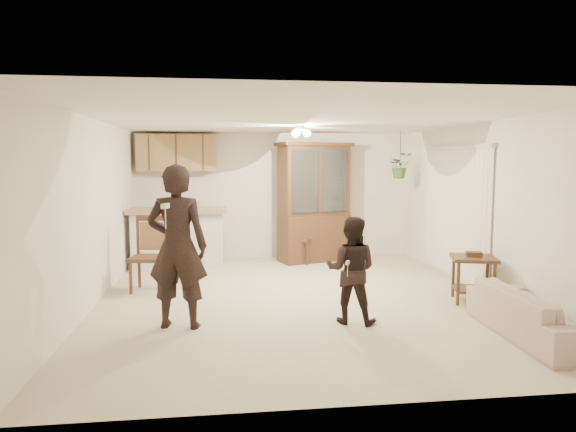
{
  "coord_description": "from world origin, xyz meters",
  "views": [
    {
      "loc": [
        -1.03,
        -7.01,
        1.91
      ],
      "look_at": [
        -0.09,
        0.4,
        1.13
      ],
      "focal_mm": 32.0,
      "sensor_mm": 36.0,
      "label": 1
    }
  ],
  "objects": [
    {
      "name": "floor",
      "position": [
        0.0,
        0.0,
        0.0
      ],
      "size": [
        6.5,
        6.5,
        0.0
      ],
      "primitive_type": "plane",
      "color": "#BAB08C",
      "rests_on": "ground"
    },
    {
      "name": "ceiling",
      "position": [
        0.0,
        0.0,
        2.5
      ],
      "size": [
        5.5,
        6.5,
        0.02
      ],
      "primitive_type": "cube",
      "color": "white",
      "rests_on": "wall_back"
    },
    {
      "name": "wall_back",
      "position": [
        0.0,
        3.25,
        1.25
      ],
      "size": [
        5.5,
        0.02,
        2.5
      ],
      "primitive_type": "cube",
      "color": "white",
      "rests_on": "ground"
    },
    {
      "name": "wall_front",
      "position": [
        0.0,
        -3.25,
        1.25
      ],
      "size": [
        5.5,
        0.02,
        2.5
      ],
      "primitive_type": "cube",
      "color": "white",
      "rests_on": "ground"
    },
    {
      "name": "wall_left",
      "position": [
        -2.75,
        0.0,
        1.25
      ],
      "size": [
        0.02,
        6.5,
        2.5
      ],
      "primitive_type": "cube",
      "color": "white",
      "rests_on": "ground"
    },
    {
      "name": "wall_right",
      "position": [
        2.75,
        0.0,
        1.25
      ],
      "size": [
        0.02,
        6.5,
        2.5
      ],
      "primitive_type": "cube",
      "color": "white",
      "rests_on": "ground"
    },
    {
      "name": "breakfast_bar",
      "position": [
        -1.85,
        2.35,
        0.5
      ],
      "size": [
        1.6,
        0.55,
        1.0
      ],
      "primitive_type": "cube",
      "color": "silver",
      "rests_on": "floor"
    },
    {
      "name": "bar_top",
      "position": [
        -1.85,
        2.35,
        1.05
      ],
      "size": [
        1.75,
        0.7,
        0.08
      ],
      "primitive_type": "cube",
      "color": "#9D805E",
      "rests_on": "breakfast_bar"
    },
    {
      "name": "upper_cabinets",
      "position": [
        -1.9,
        3.07,
        2.1
      ],
      "size": [
        1.5,
        0.34,
        0.7
      ],
      "primitive_type": "cube",
      "color": "brown",
      "rests_on": "wall_back"
    },
    {
      "name": "vertical_blinds",
      "position": [
        2.71,
        0.9,
        1.1
      ],
      "size": [
        0.06,
        2.3,
        2.1
      ],
      "primitive_type": null,
      "color": "white",
      "rests_on": "wall_right"
    },
    {
      "name": "ceiling_fixture",
      "position": [
        0.2,
        1.2,
        2.4
      ],
      "size": [
        0.36,
        0.36,
        0.2
      ],
      "primitive_type": null,
      "color": "beige",
      "rests_on": "ceiling"
    },
    {
      "name": "hanging_plant",
      "position": [
        2.3,
        2.4,
        1.85
      ],
      "size": [
        0.43,
        0.37,
        0.48
      ],
      "primitive_type": "imported",
      "color": "#2B5321",
      "rests_on": "ceiling"
    },
    {
      "name": "plant_cord",
      "position": [
        2.3,
        2.4,
        2.17
      ],
      "size": [
        0.01,
        0.01,
        0.65
      ],
      "primitive_type": "cylinder",
      "color": "black",
      "rests_on": "ceiling"
    },
    {
      "name": "sofa",
      "position": [
        2.33,
        -1.93,
        0.37
      ],
      "size": [
        0.79,
        1.89,
        0.73
      ],
      "primitive_type": "imported",
      "rotation": [
        0.0,
        0.0,
        1.54
      ],
      "color": "beige",
      "rests_on": "floor"
    },
    {
      "name": "adult",
      "position": [
        -1.56,
        -1.09,
        0.9
      ],
      "size": [
        0.72,
        0.54,
        1.8
      ],
      "primitive_type": "imported",
      "rotation": [
        0.0,
        0.0,
        2.97
      ],
      "color": "black",
      "rests_on": "floor"
    },
    {
      "name": "child",
      "position": [
        0.47,
        -1.15,
        0.68
      ],
      "size": [
        0.8,
        0.72,
        1.35
      ],
      "primitive_type": "imported",
      "rotation": [
        0.0,
        0.0,
        2.75
      ],
      "color": "black",
      "rests_on": "floor"
    },
    {
      "name": "china_hutch",
      "position": [
        0.71,
        2.73,
        1.13
      ],
      "size": [
        1.55,
        0.97,
        2.29
      ],
      "rotation": [
        0.0,
        0.0,
        0.31
      ],
      "color": "#3E2616",
      "rests_on": "floor"
    },
    {
      "name": "side_table",
      "position": [
        2.36,
        -0.47,
        0.33
      ],
      "size": [
        0.72,
        0.72,
        0.7
      ],
      "rotation": [
        0.0,
        0.0,
        -0.3
      ],
      "color": "#3E2616",
      "rests_on": "floor"
    },
    {
      "name": "chair_bar",
      "position": [
        -2.15,
        0.71,
        0.31
      ],
      "size": [
        0.56,
        0.56,
        1.12
      ],
      "rotation": [
        0.0,
        0.0,
        -0.15
      ],
      "color": "#3E2616",
      "rests_on": "floor"
    },
    {
      "name": "chair_hutch_left",
      "position": [
        0.44,
        2.59,
        0.29
      ],
      "size": [
        0.63,
        0.63,
        1.03
      ],
      "rotation": [
        0.0,
        0.0,
        -0.54
      ],
      "color": "#3E2616",
      "rests_on": "floor"
    },
    {
      "name": "chair_hutch_right",
      "position": [
        0.49,
        2.79,
        0.29
      ],
      "size": [
        0.48,
        0.48,
        1.03
      ],
      "rotation": [
        0.0,
        0.0,
        3.09
      ],
      "color": "#3E2616",
      "rests_on": "floor"
    },
    {
      "name": "controller_adult",
      "position": [
        -1.64,
        -1.52,
        1.45
      ],
      "size": [
        0.08,
        0.17,
        0.05
      ],
      "primitive_type": "cube",
      "rotation": [
        0.0,
        0.0,
        2.97
      ],
      "color": "white",
      "rests_on": "adult"
    },
    {
      "name": "controller_child",
      "position": [
        0.36,
        -1.43,
        0.78
      ],
      "size": [
        0.07,
        0.12,
        0.03
      ],
      "primitive_type": "cube",
      "rotation": [
        0.0,
        0.0,
        2.75
      ],
      "color": "white",
      "rests_on": "child"
    }
  ]
}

